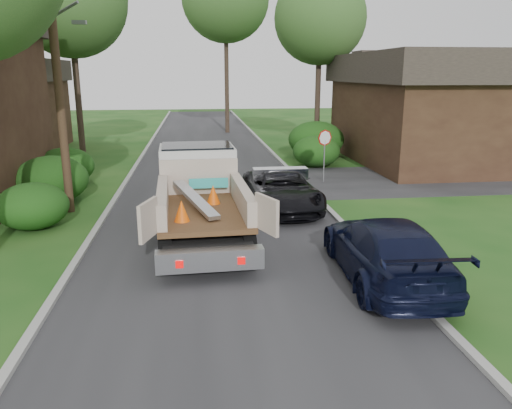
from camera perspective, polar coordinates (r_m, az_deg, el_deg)
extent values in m
plane|color=#164614|center=(14.56, -3.46, -5.35)|extent=(120.00, 120.00, 0.00)
cube|color=#28282B|center=(24.19, -4.93, 2.79)|extent=(8.00, 90.00, 0.02)
cube|color=#28282B|center=(26.48, 22.11, 2.80)|extent=(16.00, 7.00, 0.02)
cube|color=#9E9E99|center=(24.39, -14.61, 2.59)|extent=(0.20, 90.00, 0.12)
cube|color=#9E9E99|center=(24.65, 4.65, 3.15)|extent=(0.20, 90.00, 0.12)
cylinder|color=slate|center=(23.77, 7.78, 4.93)|extent=(0.06, 0.06, 2.00)
cylinder|color=#B20A0A|center=(23.61, 7.88, 7.57)|extent=(0.71, 0.32, 0.76)
cylinder|color=#382619|center=(19.25, -21.77, 13.75)|extent=(0.30, 0.30, 10.00)
cylinder|color=slate|center=(18.75, -21.22, 19.95)|extent=(1.22, 0.76, 0.57)
cube|color=slate|center=(18.10, -19.54, 19.03)|extent=(0.45, 0.20, 0.12)
cube|color=#352015|center=(37.96, -26.83, 9.05)|extent=(7.00, 7.00, 4.50)
cube|color=#352015|center=(31.02, 19.73, 8.82)|extent=(9.00, 12.00, 4.50)
cube|color=#332B26|center=(30.90, 20.24, 14.44)|extent=(9.72, 12.96, 1.60)
cube|color=#332B26|center=(30.92, 20.37, 15.92)|extent=(9.72, 1.80, 0.20)
ellipsoid|color=#0D3A0E|center=(18.02, -24.21, -0.16)|extent=(2.34, 2.34, 1.53)
ellipsoid|color=#0D3A0E|center=(21.34, -22.35, 2.66)|extent=(2.86, 2.86, 1.87)
ellipsoid|color=#0D3A0E|center=(24.76, -20.94, 4.13)|extent=(2.60, 2.60, 1.70)
ellipsoid|color=#0D3A0E|center=(27.77, 6.91, 6.06)|extent=(2.60, 2.60, 1.70)
ellipsoid|color=#0D3A0E|center=(30.78, 6.88, 7.38)|extent=(3.38, 3.38, 2.21)
cylinder|color=#2D2119|center=(31.39, -19.80, 13.00)|extent=(0.36, 0.36, 9.00)
cylinder|color=#2D2119|center=(34.67, 7.10, 13.41)|extent=(0.36, 0.36, 8.50)
sphere|color=#26551F|center=(34.83, 7.34, 20.41)|extent=(6.00, 6.00, 6.00)
cylinder|color=#2D2119|center=(43.75, -3.39, 15.39)|extent=(0.36, 0.36, 11.00)
cylinder|color=black|center=(17.29, -10.12, -0.52)|extent=(0.38, 1.04, 1.03)
cylinder|color=black|center=(17.38, -2.97, -0.23)|extent=(0.38, 1.04, 1.03)
cylinder|color=black|center=(13.16, -10.29, -5.44)|extent=(0.38, 1.04, 1.03)
cylinder|color=black|center=(13.27, -0.88, -5.00)|extent=(0.38, 1.04, 1.03)
cube|color=black|center=(15.27, -6.16, -1.66)|extent=(2.55, 6.69, 0.27)
cube|color=silver|center=(17.36, -6.71, 3.73)|extent=(2.59, 2.15, 1.77)
cube|color=black|center=(17.25, -6.77, 5.77)|extent=(2.41, 1.97, 0.63)
cube|color=#472D19|center=(14.39, -6.03, -0.89)|extent=(2.67, 4.20, 0.14)
cube|color=beige|center=(16.23, -6.52, 3.17)|extent=(2.51, 0.22, 1.14)
cube|color=beige|center=(14.27, -10.64, 0.46)|extent=(0.44, 3.88, 0.68)
cube|color=beige|center=(14.39, -1.54, 0.83)|extent=(0.44, 3.88, 0.68)
cube|color=silver|center=(12.23, -5.27, -6.27)|extent=(2.63, 0.51, 0.51)
cube|color=#B20505|center=(12.01, -8.75, -6.78)|extent=(0.18, 0.05, 0.18)
cube|color=#B20505|center=(12.10, -1.68, -6.44)|extent=(0.18, 0.05, 0.18)
cube|color=beige|center=(12.06, -12.21, -1.71)|extent=(0.40, 1.00, 0.91)
cube|color=beige|center=(12.23, 1.22, -1.14)|extent=(0.47, 0.98, 0.91)
cube|color=silver|center=(14.39, -7.00, 0.68)|extent=(1.35, 2.88, 0.52)
cone|color=#F2590A|center=(13.29, -8.50, -0.72)|extent=(0.43, 0.43, 0.57)
cone|color=#F2590A|center=(14.98, -4.91, 1.16)|extent=(0.43, 0.43, 0.57)
cube|color=#148C84|center=(16.00, -5.43, 2.45)|extent=(1.26, 0.16, 0.32)
imported|color=black|center=(18.92, 2.93, 1.71)|extent=(2.61, 5.36, 1.47)
imported|color=black|center=(12.77, 14.56, -4.98)|extent=(2.47, 5.55, 1.58)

